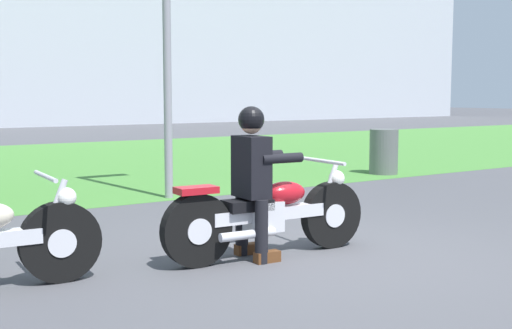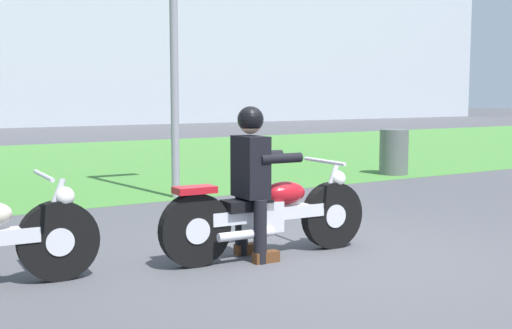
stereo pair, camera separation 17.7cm
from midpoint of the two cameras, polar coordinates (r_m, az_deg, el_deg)
ground at (r=6.18m, az=5.43°, el=-8.13°), size 120.00×120.00×0.00m
grass_verge at (r=15.07m, az=-19.22°, el=-0.05°), size 60.00×12.00×0.01m
motorcycle_lead at (r=6.19m, az=0.28°, el=-4.34°), size 2.13×0.66×0.88m
rider_lead at (r=6.04m, az=-1.09°, el=-0.52°), size 0.56×0.48×1.41m
trash_can at (r=12.85m, az=10.54°, el=1.09°), size 0.54×0.54×0.86m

